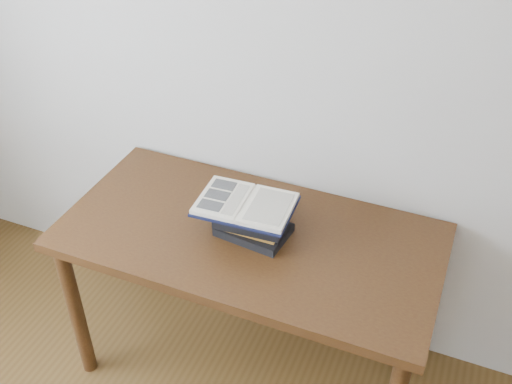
% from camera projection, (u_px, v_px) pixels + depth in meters
% --- Properties ---
extents(desk, '(1.40, 0.70, 0.75)m').
position_uv_depth(desk, '(249.00, 253.00, 2.25)').
color(desk, '#402810').
rests_on(desk, ground).
extents(book_stack, '(0.27, 0.20, 0.12)m').
position_uv_depth(book_stack, '(254.00, 220.00, 2.16)').
color(book_stack, black).
rests_on(book_stack, desk).
extents(open_book, '(0.35, 0.25, 0.03)m').
position_uv_depth(open_book, '(246.00, 204.00, 2.11)').
color(open_book, black).
rests_on(open_book, book_stack).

